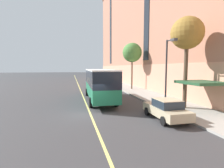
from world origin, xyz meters
TOP-DOWN VIEW (x-y plane):
  - ground_plane at (0.00, 0.00)m, footprint 260.00×260.00m
  - sidewalk at (8.87, 3.00)m, footprint 4.51×160.00m
  - city_bus at (1.70, 5.77)m, footprint 3.15×11.55m
  - parked_car_red_1 at (5.56, 30.15)m, footprint 2.06×4.79m
  - parked_car_champagne_2 at (5.40, -2.79)m, footprint 2.05×4.36m
  - parked_car_red_3 at (5.37, 19.68)m, footprint 2.03×4.29m
  - street_tree_mid_block at (8.85, -0.19)m, footprint 2.94×2.94m
  - street_tree_far_uptown at (8.85, 14.51)m, footprint 3.32×3.32m
  - street_lamp at (7.21, 0.18)m, footprint 0.36×1.48m
  - lane_centerline at (-0.00, 3.00)m, footprint 0.16×140.00m

SIDE VIEW (x-z plane):
  - ground_plane at x=0.00m, z-range 0.00..0.00m
  - lane_centerline at x=0.00m, z-range 0.00..0.01m
  - sidewalk at x=8.87m, z-range 0.00..0.15m
  - parked_car_red_3 at x=5.37m, z-range 0.00..1.56m
  - parked_car_champagne_2 at x=5.40m, z-range 0.00..1.56m
  - parked_car_red_1 at x=5.56m, z-range 0.00..1.56m
  - city_bus at x=1.70m, z-range 0.29..3.96m
  - street_lamp at x=7.21m, z-range 0.91..7.20m
  - street_tree_far_uptown at x=8.85m, z-range 2.45..10.42m
  - street_tree_mid_block at x=8.85m, z-range 2.74..11.10m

